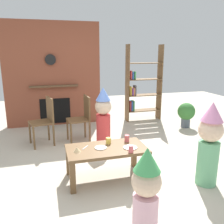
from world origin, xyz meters
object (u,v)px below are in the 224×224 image
Objects in this scene: coffee_table at (107,153)px; child_by_the_chairs at (103,115)px; child_with_cone_hat at (146,196)px; dining_chair_middle at (83,116)px; dining_chair_left at (46,118)px; potted_plant_tall at (186,113)px; paper_plate_front at (130,148)px; paper_cup_near_right at (108,141)px; paper_cup_center at (131,149)px; paper_cup_near_left at (127,138)px; paper_plate_rear at (101,148)px; child_in_pink at (209,142)px; birthday_cake_slice at (77,149)px; bookshelf at (141,87)px.

coffee_table is 1.28m from child_by_the_chairs.
child_with_cone_hat is 1.05× the size of dining_chair_middle.
coffee_table is 1.75m from dining_chair_left.
potted_plant_tall is at bearing -39.07° from child_with_cone_hat.
dining_chair_left reaches higher than paper_plate_front.
dining_chair_left is (-1.04, 0.32, -0.07)m from child_by_the_chairs.
paper_cup_center is at bearing -62.22° from paper_cup_near_right.
child_by_the_chairs is at bearing -165.59° from potted_plant_tall.
paper_cup_near_left is 0.60× the size of paper_plate_rear.
child_by_the_chairs is 1.09m from dining_chair_left.
paper_cup_center is 0.43m from paper_plate_rear.
coffee_table is 0.99× the size of child_by_the_chairs.
child_in_pink is at bearing -35.64° from paper_cup_near_left.
dining_chair_middle is 2.48m from potted_plant_tall.
coffee_table is 0.42m from birthday_cake_slice.
child_by_the_chairs is at bearing -6.59° from child_with_cone_hat.
bookshelf is at bearing 59.46° from coffee_table.
coffee_table is at bearing 138.32° from paper_cup_center.
bookshelf is 9.96× the size of paper_plate_front.
paper_cup_near_right is 1.11m from child_by_the_chairs.
child_by_the_chairs is 1.90× the size of potted_plant_tall.
paper_cup_center is at bearing -35.33° from paper_plate_rear.
dining_chair_left is (-0.85, 1.42, 0.02)m from paper_cup_near_right.
potted_plant_tall is at bearing 35.92° from paper_plate_rear.
paper_cup_near_left is (0.34, 0.14, 0.12)m from coffee_table.
paper_plate_rear is (-0.39, 0.10, 0.00)m from paper_plate_front.
paper_cup_near_right is 0.08× the size of child_by_the_chairs.
paper_plate_front is 0.21× the size of dining_chair_left.
child_in_pink is (-0.33, -3.16, -0.27)m from bookshelf.
dining_chair_left is at bearing -7.61° from dining_chair_middle.
bookshelf is 3.20m from paper_cup_center.
paper_cup_near_right reaches higher than birthday_cake_slice.
birthday_cake_slice is (-0.71, 0.06, 0.03)m from paper_plate_front.
paper_plate_rear is at bearing -144.08° from potted_plant_tall.
paper_cup_center is 0.10× the size of dining_chair_middle.
birthday_cake_slice is (-0.75, -0.17, -0.02)m from paper_cup_near_left.
potted_plant_tall reaches higher than paper_cup_near_right.
paper_cup_center is (-1.31, -2.90, -0.37)m from bookshelf.
child_by_the_chairs is at bearing 94.53° from paper_cup_near_left.
paper_cup_near_right reaches higher than coffee_table.
child_in_pink is (0.90, -0.64, 0.09)m from paper_cup_near_left.
dining_chair_left is 1.56× the size of potted_plant_tall.
bookshelf is at bearing 53.71° from birthday_cake_slice.
dining_chair_middle is (-0.35, 1.77, 0.02)m from paper_cup_center.
child_with_cone_hat is (-0.23, -1.02, 0.00)m from paper_cup_center.
child_with_cone_hat is (0.44, -1.22, 0.02)m from birthday_cake_slice.
paper_cup_center is 1.48m from child_by_the_chairs.
child_with_cone_hat is (-0.03, -1.40, 0.01)m from paper_cup_near_right.
birthday_cake_slice is 0.11× the size of child_with_cone_hat.
child_with_cone_hat is 0.85× the size of child_in_pink.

